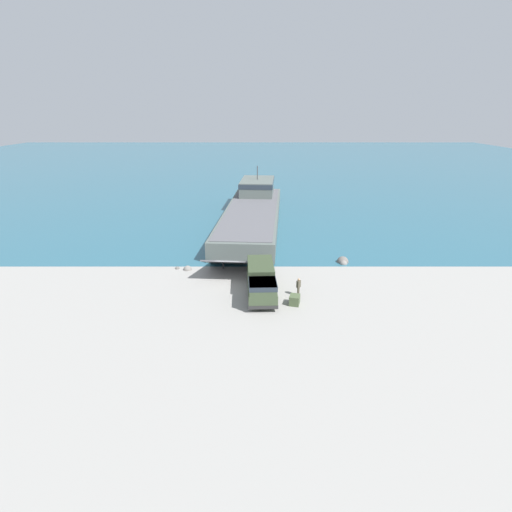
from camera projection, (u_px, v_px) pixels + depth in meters
name	position (u px, v px, depth m)	size (l,w,h in m)	color
ground_plane	(229.00, 282.00, 41.47)	(240.00, 240.00, 0.00)	gray
water_surface	(248.00, 164.00, 129.88)	(240.00, 180.00, 0.01)	#285B70
landing_craft	(254.00, 209.00, 63.66)	(10.55, 39.83, 7.44)	#56605B
military_truck	(262.00, 280.00, 38.10)	(2.90, 7.67, 2.76)	#3D4C33
soldier_on_ramp	(299.00, 286.00, 38.06)	(0.46, 0.49, 1.79)	#4C4738
moored_boat_a	(259.00, 187.00, 87.45)	(2.80, 5.92, 2.12)	white
mooring_bollard	(224.00, 265.00, 44.75)	(0.23, 0.23, 0.73)	#333338
cargo_crate	(295.00, 300.00, 36.51)	(0.90, 1.08, 0.90)	#475638
shoreline_rock_a	(343.00, 262.00, 46.75)	(1.38, 1.38, 1.38)	#66605B
shoreline_rock_b	(178.00, 269.00, 44.87)	(0.51, 0.51, 0.51)	#66605B
shoreline_rock_c	(188.00, 270.00, 44.58)	(0.93, 0.93, 0.93)	gray
shoreline_rock_d	(344.00, 264.00, 46.22)	(0.87, 0.87, 0.87)	gray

